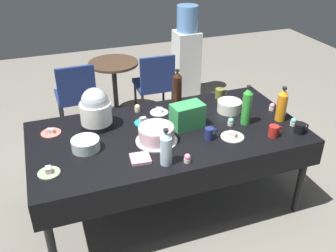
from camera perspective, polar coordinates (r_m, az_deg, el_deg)
ground at (r=3.50m, az=0.00°, el=-11.44°), size 9.00×9.00×0.00m
potluck_table at (r=3.08m, az=0.00°, el=-1.80°), size 2.20×1.10×0.75m
frosted_layer_cake at (r=2.89m, az=-1.76°, el=-1.27°), size 0.32×0.32×0.13m
slow_cooker at (r=3.11m, az=-10.87°, el=2.51°), size 0.27×0.27×0.34m
glass_salad_bowl at (r=2.87m, az=-12.32°, el=-2.72°), size 0.21×0.21×0.09m
ceramic_snack_bowl at (r=3.38m, az=9.23°, el=2.98°), size 0.21×0.21×0.10m
dessert_plate_cream at (r=3.01m, az=9.69°, el=-1.50°), size 0.18×0.18×0.05m
dessert_plate_sage at (r=2.70m, az=-17.54°, el=-6.62°), size 0.15×0.15×0.05m
dessert_plate_coral at (r=3.16m, az=-17.25°, el=-0.92°), size 0.16×0.16×0.04m
dessert_plate_teal at (r=3.17m, az=-3.78°, el=0.64°), size 0.15×0.15×0.05m
dessert_plate_white at (r=3.33m, az=-1.35°, el=2.18°), size 0.16×0.16×0.05m
cupcake_lemon at (r=3.17m, az=9.45°, el=0.64°), size 0.05×0.05×0.07m
cupcake_mint at (r=3.29m, az=18.40°, el=0.59°), size 0.05×0.05×0.07m
cupcake_cocoa at (r=2.68m, az=2.96°, el=-4.89°), size 0.05×0.05×0.07m
cupcake_vanilla at (r=3.49m, az=15.44°, el=2.80°), size 0.05×0.05×0.07m
cupcake_rose at (r=3.34m, az=4.99°, el=2.55°), size 0.05×0.05×0.07m
cupcake_berry at (r=3.35m, az=-4.64°, el=2.71°), size 0.05×0.05×0.07m
soda_bottle_cola at (r=3.41m, az=1.39°, el=5.65°), size 0.08×0.08×0.34m
soda_bottle_orange_juice at (r=3.30m, az=16.81°, el=3.05°), size 0.09×0.09×0.30m
soda_bottle_lime_soda at (r=3.16m, az=11.81°, el=2.94°), size 0.08×0.08×0.34m
soda_bottle_water at (r=2.61m, az=-0.31°, el=-3.34°), size 0.08×0.08×0.28m
coffee_mug_red at (r=3.08m, az=15.69°, el=-0.74°), size 0.12×0.08×0.09m
coffee_mug_olive at (r=3.62m, az=7.82°, el=4.90°), size 0.12×0.08×0.09m
coffee_mug_navy at (r=2.95m, az=6.30°, el=-1.13°), size 0.11×0.07×0.10m
coffee_mug_black at (r=3.20m, az=19.33°, el=-0.29°), size 0.13×0.09×0.08m
soda_carton at (r=3.08m, az=2.94°, el=1.59°), size 0.28×0.19×0.20m
paper_napkin_stack at (r=2.72m, az=-4.19°, el=-4.93°), size 0.15×0.15×0.02m
maroon_chair_left at (r=4.45m, az=-13.70°, el=4.88°), size 0.45×0.45×0.85m
maroon_chair_right at (r=4.62m, az=-2.00°, el=6.69°), size 0.45×0.45×0.85m
round_cafe_table at (r=4.71m, az=-8.08°, el=6.99°), size 0.60×0.60×0.72m
water_cooler at (r=5.27m, az=2.81°, el=10.80°), size 0.32×0.32×1.24m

